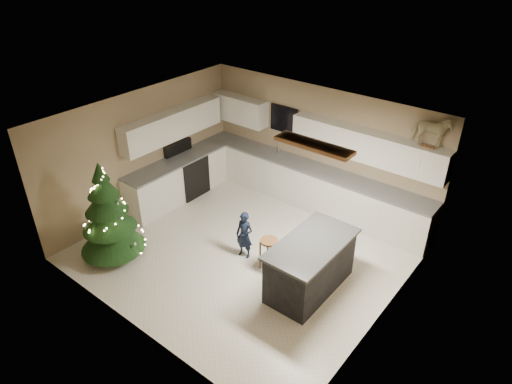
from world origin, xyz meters
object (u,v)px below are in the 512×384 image
Objects in this scene: christmas_tree at (109,219)px; toddler at (244,235)px; rocking_horse at (431,131)px; island at (310,265)px; bar_stool at (269,247)px.

toddler is at bearing 37.86° from christmas_tree.
christmas_tree is 2.67× the size of rocking_horse.
christmas_tree is 2.08× the size of toddler.
toddler is 3.76m from rocking_horse.
toddler is at bearing 124.40° from rocking_horse.
toddler is at bearing -179.49° from island.
rocking_horse is at bearing 55.71° from bar_stool.
christmas_tree reaches higher than bar_stool.
island is at bearing 148.62° from rocking_horse.
rocking_horse reaches higher than toddler.
bar_stool is at bearing 31.05° from christmas_tree.
bar_stool is at bearing -8.03° from toddler.
christmas_tree is at bearing -155.69° from island.
rocking_horse is (0.79, 2.41, 1.83)m from island.
island is 2.33× the size of rocking_horse.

